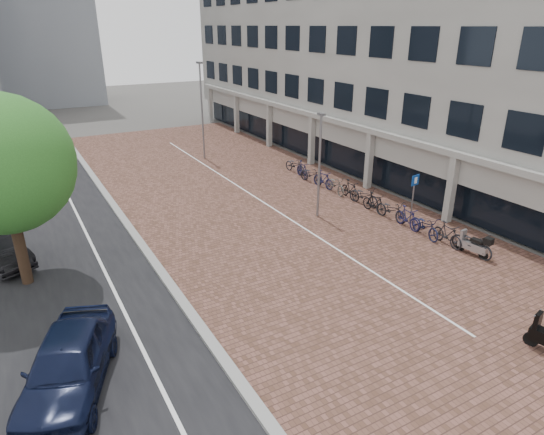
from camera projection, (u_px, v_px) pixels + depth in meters
The scene contains 14 objects.
ground at pixel (358, 310), 16.09m from camera, with size 140.00×140.00×0.00m, color #474442.
plaza_brick at pixel (251, 197), 26.65m from camera, with size 14.50×42.00×0.04m, color brown.
street_asphalt at pixel (38, 237), 21.64m from camera, with size 8.00×50.00×0.03m, color black.
curb at pixel (124, 220), 23.40m from camera, with size 0.35×42.00×0.14m, color gray.
lane_line at pixel (84, 228), 22.55m from camera, with size 0.12×44.00×0.00m, color white.
parking_line at pixel (254, 196), 26.74m from camera, with size 0.10×30.00×0.00m, color white.
office_building at pixel (366, 35), 31.67m from camera, with size 8.40×40.00×15.00m.
car_navy at pixel (68, 364), 12.35m from camera, with size 1.89×4.70×1.60m, color black.
scooter_front at pixel (473, 244), 19.75m from camera, with size 0.47×1.49×1.02m, color #9A9A9E, non-canonical shape.
parking_sign at pixel (414, 191), 22.60m from camera, with size 0.51×0.12×2.46m.
lamp_near at pixel (319, 168), 22.98m from camera, with size 0.12×0.12×5.18m, color gray.
lamp_far at pixel (202, 112), 33.07m from camera, with size 0.12×0.12×6.69m, color gray.
street_tree at pixel (6, 167), 16.28m from camera, with size 4.87×4.87×7.08m.
bike_row at pixel (362, 196), 25.27m from camera, with size 1.27×15.81×1.05m.
Camera 1 is at (-9.31, -10.44, 9.06)m, focal length 31.06 mm.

